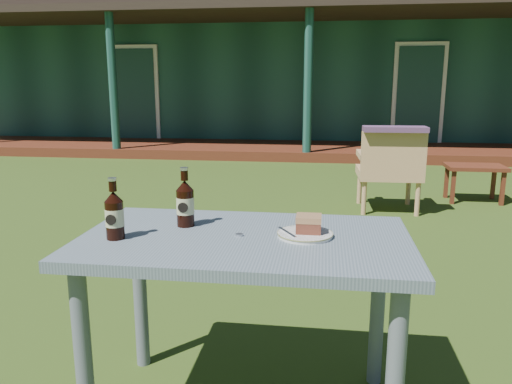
# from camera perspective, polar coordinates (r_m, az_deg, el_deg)

# --- Properties ---
(ground) EXTENTS (80.00, 80.00, 0.00)m
(ground) POSITION_cam_1_polar(r_m,az_deg,el_deg) (3.57, 2.86, -8.46)
(ground) COLOR #334916
(pavilion) EXTENTS (15.80, 8.30, 3.45)m
(pavilion) POSITION_cam_1_polar(r_m,az_deg,el_deg) (12.72, 6.73, 13.83)
(pavilion) COLOR #194137
(pavilion) RESTS_ON ground
(cafe_table) EXTENTS (1.20, 0.70, 0.72)m
(cafe_table) POSITION_cam_1_polar(r_m,az_deg,el_deg) (1.86, -1.26, -8.04)
(cafe_table) COLOR slate
(cafe_table) RESTS_ON ground
(plate) EXTENTS (0.20, 0.20, 0.01)m
(plate) POSITION_cam_1_polar(r_m,az_deg,el_deg) (1.83, 5.63, -4.83)
(plate) COLOR silver
(plate) RESTS_ON cafe_table
(cake_slice) EXTENTS (0.09, 0.09, 0.06)m
(cake_slice) POSITION_cam_1_polar(r_m,az_deg,el_deg) (1.83, 6.04, -3.61)
(cake_slice) COLOR brown
(cake_slice) RESTS_ON plate
(fork) EXTENTS (0.08, 0.13, 0.00)m
(fork) POSITION_cam_1_polar(r_m,az_deg,el_deg) (1.82, 3.57, -4.61)
(fork) COLOR silver
(fork) RESTS_ON plate
(cola_bottle_near) EXTENTS (0.07, 0.07, 0.23)m
(cola_bottle_near) POSITION_cam_1_polar(r_m,az_deg,el_deg) (1.95, -8.10, -1.23)
(cola_bottle_near) COLOR black
(cola_bottle_near) RESTS_ON cafe_table
(cola_bottle_far) EXTENTS (0.07, 0.07, 0.22)m
(cola_bottle_far) POSITION_cam_1_polar(r_m,az_deg,el_deg) (1.85, -15.88, -2.50)
(cola_bottle_far) COLOR black
(cola_bottle_far) RESTS_ON cafe_table
(bottle_cap) EXTENTS (0.03, 0.03, 0.01)m
(bottle_cap) POSITION_cam_1_polar(r_m,az_deg,el_deg) (1.83, -1.93, -4.91)
(bottle_cap) COLOR silver
(bottle_cap) RESTS_ON cafe_table
(armchair_left) EXTENTS (0.62, 0.58, 0.82)m
(armchair_left) POSITION_cam_1_polar(r_m,az_deg,el_deg) (5.11, 15.06, 2.86)
(armchair_left) COLOR tan
(armchair_left) RESTS_ON ground
(floral_throw) EXTENTS (0.60, 0.23, 0.05)m
(floral_throw) POSITION_cam_1_polar(r_m,az_deg,el_deg) (4.90, 15.59, 6.94)
(floral_throw) COLOR #583659
(floral_throw) RESTS_ON armchair_left
(side_table) EXTENTS (0.60, 0.40, 0.40)m
(side_table) POSITION_cam_1_polar(r_m,az_deg,el_deg) (5.88, 23.74, 2.26)
(side_table) COLOR #542314
(side_table) RESTS_ON ground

